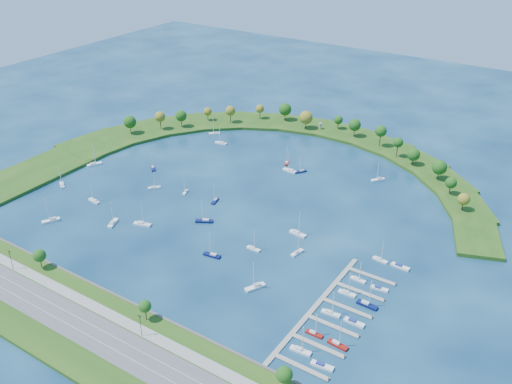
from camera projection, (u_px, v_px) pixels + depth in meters
The scene contains 40 objects.
ground at pixel (244, 199), 321.81m from camera, with size 700.00×700.00×0.00m, color #07223F.
south_shoreline at pixel (74, 320), 230.88m from camera, with size 420.00×43.10×11.60m.
breakwater at pixel (228, 150), 379.50m from camera, with size 286.74×247.64×2.00m.
breakwater_trees at pixel (298, 129), 388.13m from camera, with size 235.10×95.92×14.75m.
harbor_tower at pixel (320, 126), 408.84m from camera, with size 2.60×2.60×4.39m.
dock_system at pixel (331, 313), 235.68m from camera, with size 24.28×82.00×1.60m.
moored_boat_0 at pixel (204, 221), 299.61m from camera, with size 9.31×6.83×13.59m.
moored_boat_1 at pixel (185, 191), 328.36m from camera, with size 3.74×6.43×9.13m.
moored_boat_2 at pixel (298, 233), 288.84m from camera, with size 9.47×3.44×13.64m.
moored_boat_3 at pixel (113, 223), 297.84m from camera, with size 5.71×9.33×13.28m.
moored_boat_4 at pixel (212, 255), 271.95m from camera, with size 8.93×3.58×12.77m.
moored_boat_5 at pixel (142, 224), 296.91m from camera, with size 9.79×5.31×13.86m.
moored_boat_6 at pixel (154, 187), 333.15m from camera, with size 6.32×6.82×10.70m.
moored_boat_7 at pixel (153, 168), 355.75m from camera, with size 7.10×6.93×11.40m.
moored_boat_8 at pixel (253, 248), 276.96m from camera, with size 7.41×2.17×10.86m.
moored_boat_9 at pixel (255, 286), 250.30m from camera, with size 6.66×9.77×14.07m.
moored_boat_10 at pixel (301, 171), 351.83m from camera, with size 5.87×7.25×10.84m.
moored_boat_11 at pixel (221, 143), 390.69m from camera, with size 8.88×3.82×12.64m.
moored_boat_12 at pixel (215, 200), 319.00m from camera, with size 3.76×7.51×10.63m.
moored_boat_13 at pixel (51, 220), 300.17m from camera, with size 6.67×9.44×13.68m.
moored_boat_14 at pixel (215, 133), 405.98m from camera, with size 7.78×6.93×12.01m.
moored_boat_15 at pixel (94, 164), 360.76m from camera, with size 6.49×9.55×13.75m.
moored_boat_16 at pixel (62, 184), 336.19m from camera, with size 7.72×6.00×11.42m.
moored_boat_17 at pixel (378, 179), 342.08m from camera, with size 7.19×7.94×12.34m.
moored_boat_18 at pixel (94, 200), 318.98m from camera, with size 8.36×3.27×11.96m.
moored_boat_19 at pixel (287, 162), 362.96m from camera, with size 5.37×7.82×11.28m.
moored_boat_20 at pixel (290, 170), 352.86m from camera, with size 9.33×3.32×13.44m.
moored_boat_21 at pixel (297, 252), 273.95m from camera, with size 3.60×7.92×11.25m.
docked_boat_0 at pixel (300, 350), 216.09m from camera, with size 8.74×3.11×12.60m.
docked_boat_1 at pixel (322, 366), 209.46m from camera, with size 8.94×3.34×1.78m.
docked_boat_2 at pixel (314, 333), 224.33m from camera, with size 7.29×2.16×10.67m.
docked_boat_3 at pixel (338, 344), 218.91m from camera, with size 8.54×2.96×12.34m.
docked_boat_4 at pixel (331, 313), 235.02m from camera, with size 8.34×3.00×12.01m.
docked_boat_5 at pixel (354, 322), 230.26m from camera, with size 8.74×2.52×1.78m.
docked_boat_6 at pixel (347, 293), 246.64m from camera, with size 7.98×2.51×11.61m.
docked_boat_7 at pixel (367, 304), 239.72m from camera, with size 9.29×2.95×13.51m.
docked_boat_8 at pixel (358, 279), 255.22m from camera, with size 7.30×2.35×10.60m.
docked_boat_9 at pixel (379, 288), 249.70m from camera, with size 8.04×3.12×1.60m.
docked_boat_10 at pixel (380, 259), 268.69m from camera, with size 7.63×2.89×10.95m.
docked_boat_11 at pixel (400, 266), 264.01m from camera, with size 8.91×2.96×1.79m.
Camera 1 is at (159.62, -231.39, 156.86)m, focal length 39.76 mm.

